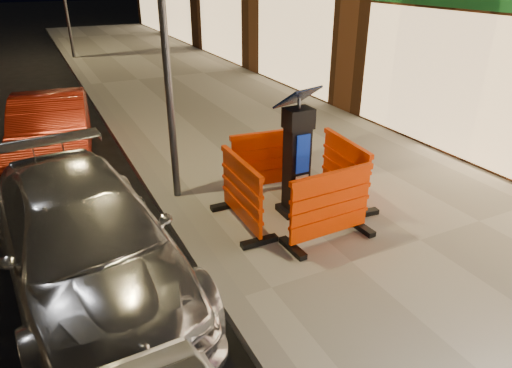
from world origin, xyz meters
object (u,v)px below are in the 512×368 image
barrier_kerbside (242,193)px  car_silver (94,283)px  car_red (58,161)px  barrier_back (268,161)px  barrier_front (330,207)px  barrier_bldgside (345,171)px  parking_kiosk (297,156)px

barrier_kerbside → car_silver: (-2.28, -0.28, -0.69)m
car_red → barrier_back: bearing=-39.5°
car_silver → barrier_back: bearing=15.4°
barrier_front → barrier_back: size_ratio=1.00×
car_silver → barrier_front: bearing=-17.1°
barrier_bldgside → car_silver: barrier_bldgside is taller
barrier_bldgside → car_silver: 4.25m
barrier_back → barrier_bldgside: same height
parking_kiosk → barrier_front: 1.04m
barrier_kerbside → car_red: barrier_kerbside is taller
car_red → parking_kiosk: bearing=-46.4°
barrier_front → car_silver: barrier_front is taller
parking_kiosk → car_silver: 3.43m
barrier_front → barrier_kerbside: (-0.95, 0.95, 0.00)m
barrier_bldgside → car_silver: bearing=98.6°
parking_kiosk → car_red: (-3.27, 4.41, -1.12)m
parking_kiosk → car_silver: size_ratio=0.41×
barrier_kerbside → parking_kiosk: bearing=-89.1°
barrier_front → car_red: barrier_front is taller
parking_kiosk → car_silver: parking_kiosk is taller
barrier_back → car_silver: (-3.23, -1.23, -0.69)m
car_silver → car_red: (-0.04, 4.68, 0.00)m
barrier_front → car_silver: 3.37m
parking_kiosk → barrier_kerbside: parking_kiosk is taller
barrier_kerbside → car_red: bearing=28.6°
barrier_back → barrier_front: bearing=-84.1°
barrier_back → car_silver: bearing=-153.4°
car_silver → barrier_bldgside: bearing=-1.6°
barrier_back → car_red: size_ratio=0.33×
car_silver → car_red: bearing=85.2°
barrier_back → car_red: barrier_back is taller
barrier_bldgside → car_silver: size_ratio=0.29×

